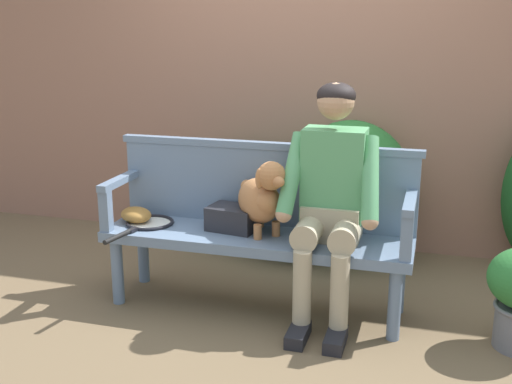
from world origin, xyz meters
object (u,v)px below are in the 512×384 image
Objects in this scene: garden_bench at (256,244)px; sports_bag at (233,218)px; baseball_glove at (136,215)px; dog_on_bench at (262,197)px; person_seated at (331,194)px; tennis_racket at (147,224)px.

garden_bench is 6.35× the size of sports_bag.
baseball_glove is at bearing -177.70° from sports_bag.
dog_on_bench is at bearing -12.14° from sports_bag.
person_seated is at bearing -1.07° from dog_on_bench.
dog_on_bench reaches higher than baseball_glove.
garden_bench is 3.07× the size of tennis_racket.
baseball_glove is 0.61m from sports_bag.
sports_bag is at bearing 167.86° from dog_on_bench.
tennis_racket is 0.53m from sports_bag.
person_seated is at bearing -1.07° from garden_bench.
tennis_racket is (-0.71, -0.03, -0.21)m from dog_on_bench.
dog_on_bench is at bearing 2.41° from tennis_racket.
garden_bench is 8.08× the size of baseball_glove.
sports_bag is (0.61, 0.02, 0.02)m from baseball_glove.
dog_on_bench is 0.74m from tennis_racket.
person_seated is at bearing -4.70° from sports_bag.
garden_bench is at bearing 32.29° from baseball_glove.
tennis_racket is 2.63× the size of baseball_glove.
person_seated reaches higher than tennis_racket.
garden_bench is 0.29m from dog_on_bench.
dog_on_bench is 2.04× the size of baseball_glove.
garden_bench is 3.96× the size of dog_on_bench.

